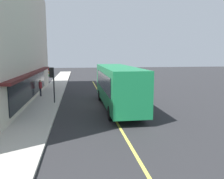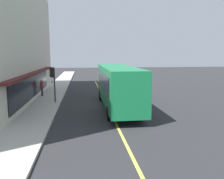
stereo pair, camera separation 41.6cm
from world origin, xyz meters
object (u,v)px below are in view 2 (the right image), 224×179
(car_maroon, at_px, (113,81))
(pedestrian_mid_block, at_px, (42,86))
(bus, at_px, (118,85))
(traffic_light, at_px, (53,76))

(car_maroon, height_order, pedestrian_mid_block, pedestrian_mid_block)
(bus, bearing_deg, traffic_light, 67.50)
(bus, relative_size, car_maroon, 2.57)
(pedestrian_mid_block, bearing_deg, traffic_light, -155.93)
(traffic_light, distance_m, car_maroon, 13.27)
(pedestrian_mid_block, bearing_deg, bus, -129.34)
(bus, xyz_separation_m, traffic_light, (2.31, 5.59, 0.55))
(car_maroon, bearing_deg, bus, 173.87)
(bus, relative_size, pedestrian_mid_block, 6.48)
(bus, height_order, traffic_light, bus)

